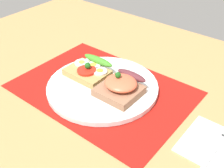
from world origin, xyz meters
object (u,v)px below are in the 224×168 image
Objects in this scene: plate at (103,87)px; napkin at (215,145)px; fork at (218,144)px; sandwich_egg_tomato at (90,70)px; sandwich_salmon at (121,86)px.

napkin is (29.22, -0.62, -0.61)cm from plate.
sandwich_egg_tomato is at bearing 177.01° from fork.
napkin is at bearing -1.70° from sandwich_salmon.
sandwich_salmon reaches higher than sandwich_egg_tomato.
plate is 6.12cm from sandwich_salmon.
plate is 2.62× the size of sandwich_salmon.
sandwich_salmon is 24.30cm from fork.
plate is 6.04cm from sandwich_egg_tomato.
napkin is at bearing -158.94° from fork.
napkin is at bearing -1.22° from plate.
fork is (0.48, 0.19, 0.46)cm from napkin.
fork is (29.70, -0.43, -0.15)cm from plate.
napkin is (34.73, -2.02, -2.63)cm from sandwich_egg_tomato.
sandwich_salmon is at bearing -6.81° from sandwich_egg_tomato.
sandwich_salmon is at bearing 0.84° from plate.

